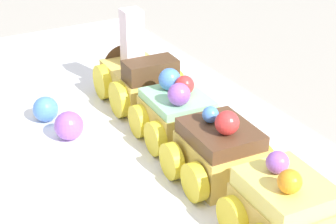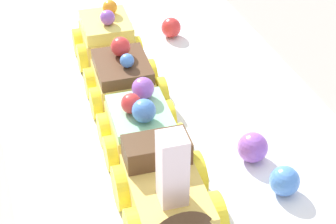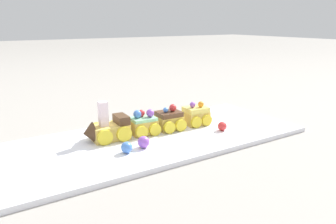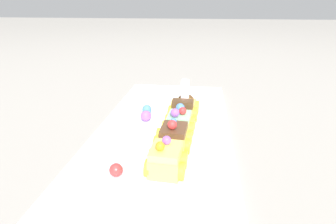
{
  "view_description": "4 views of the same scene",
  "coord_description": "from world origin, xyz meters",
  "px_view_note": "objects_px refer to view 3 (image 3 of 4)",
  "views": [
    {
      "loc": [
        -0.39,
        0.2,
        0.28
      ],
      "look_at": [
        -0.03,
        -0.0,
        0.07
      ],
      "focal_mm": 60.0,
      "sensor_mm": 36.0,
      "label": 1
    },
    {
      "loc": [
        0.4,
        -0.14,
        0.36
      ],
      "look_at": [
        0.04,
        -0.02,
        0.07
      ],
      "focal_mm": 60.0,
      "sensor_mm": 36.0,
      "label": 2
    },
    {
      "loc": [
        0.4,
        0.69,
        0.3
      ],
      "look_at": [
        -0.02,
        0.02,
        0.08
      ],
      "focal_mm": 35.0,
      "sensor_mm": 36.0,
      "label": 3
    },
    {
      "loc": [
        -0.55,
        -0.08,
        0.3
      ],
      "look_at": [
        0.02,
        -0.01,
        0.06
      ],
      "focal_mm": 28.0,
      "sensor_mm": 36.0,
      "label": 4
    }
  ],
  "objects_px": {
    "cake_car_lemon": "(196,116)",
    "gumball_red": "(222,126)",
    "cake_car_chocolate": "(169,120)",
    "cake_car_mint": "(143,124)",
    "gumball_purple": "(144,142)",
    "gumball_blue": "(127,147)",
    "cake_train_locomotive": "(107,130)"
  },
  "relations": [
    {
      "from": "cake_train_locomotive",
      "to": "gumball_blue",
      "type": "relative_size",
      "value": 4.43
    },
    {
      "from": "cake_car_mint",
      "to": "cake_car_chocolate",
      "type": "xyz_separation_m",
      "value": [
        -0.08,
        0.0,
        -0.0
      ]
    },
    {
      "from": "cake_car_mint",
      "to": "gumball_red",
      "type": "relative_size",
      "value": 3.14
    },
    {
      "from": "cake_car_lemon",
      "to": "gumball_red",
      "type": "xyz_separation_m",
      "value": [
        -0.02,
        0.09,
        -0.01
      ]
    },
    {
      "from": "cake_car_mint",
      "to": "gumball_purple",
      "type": "bearing_deg",
      "value": 65.66
    },
    {
      "from": "gumball_purple",
      "to": "gumball_blue",
      "type": "height_order",
      "value": "gumball_purple"
    },
    {
      "from": "cake_car_lemon",
      "to": "gumball_purple",
      "type": "distance_m",
      "value": 0.23
    },
    {
      "from": "cake_car_mint",
      "to": "cake_car_chocolate",
      "type": "relative_size",
      "value": 1.0
    },
    {
      "from": "cake_train_locomotive",
      "to": "cake_car_mint",
      "type": "height_order",
      "value": "cake_train_locomotive"
    },
    {
      "from": "gumball_red",
      "to": "gumball_blue",
      "type": "bearing_deg",
      "value": 0.55
    },
    {
      "from": "cake_car_mint",
      "to": "cake_car_chocolate",
      "type": "distance_m",
      "value": 0.08
    },
    {
      "from": "gumball_purple",
      "to": "gumball_blue",
      "type": "xyz_separation_m",
      "value": [
        0.05,
        0.01,
        -0.0
      ]
    },
    {
      "from": "cake_car_lemon",
      "to": "gumball_blue",
      "type": "xyz_separation_m",
      "value": [
        0.26,
        0.09,
        -0.01
      ]
    },
    {
      "from": "cake_car_lemon",
      "to": "gumball_red",
      "type": "bearing_deg",
      "value": 109.41
    },
    {
      "from": "gumball_red",
      "to": "gumball_purple",
      "type": "height_order",
      "value": "gumball_purple"
    },
    {
      "from": "gumball_red",
      "to": "gumball_blue",
      "type": "height_order",
      "value": "gumball_blue"
    },
    {
      "from": "cake_train_locomotive",
      "to": "cake_car_mint",
      "type": "bearing_deg",
      "value": 179.93
    },
    {
      "from": "cake_car_mint",
      "to": "gumball_purple",
      "type": "height_order",
      "value": "cake_car_mint"
    },
    {
      "from": "cake_train_locomotive",
      "to": "cake_car_lemon",
      "type": "distance_m",
      "value": 0.26
    },
    {
      "from": "cake_car_mint",
      "to": "gumball_purple",
      "type": "relative_size",
      "value": 2.73
    },
    {
      "from": "gumball_purple",
      "to": "cake_car_chocolate",
      "type": "bearing_deg",
      "value": -145.48
    },
    {
      "from": "cake_car_chocolate",
      "to": "cake_car_mint",
      "type": "bearing_deg",
      "value": 0.01
    },
    {
      "from": "cake_train_locomotive",
      "to": "gumball_red",
      "type": "height_order",
      "value": "cake_train_locomotive"
    },
    {
      "from": "cake_car_mint",
      "to": "gumball_blue",
      "type": "distance_m",
      "value": 0.14
    },
    {
      "from": "cake_car_mint",
      "to": "cake_car_chocolate",
      "type": "bearing_deg",
      "value": -179.99
    },
    {
      "from": "cake_car_mint",
      "to": "gumball_purple",
      "type": "xyz_separation_m",
      "value": [
        0.05,
        0.09,
        -0.01
      ]
    },
    {
      "from": "cake_car_chocolate",
      "to": "gumball_red",
      "type": "height_order",
      "value": "cake_car_chocolate"
    },
    {
      "from": "cake_car_mint",
      "to": "gumball_blue",
      "type": "height_order",
      "value": "cake_car_mint"
    },
    {
      "from": "cake_train_locomotive",
      "to": "cake_car_lemon",
      "type": "bearing_deg",
      "value": 179.96
    },
    {
      "from": "cake_car_mint",
      "to": "gumball_purple",
      "type": "distance_m",
      "value": 0.1
    },
    {
      "from": "gumball_purple",
      "to": "gumball_blue",
      "type": "relative_size",
      "value": 1.08
    },
    {
      "from": "cake_car_mint",
      "to": "gumball_red",
      "type": "xyz_separation_m",
      "value": [
        -0.19,
        0.1,
        -0.01
      ]
    }
  ]
}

